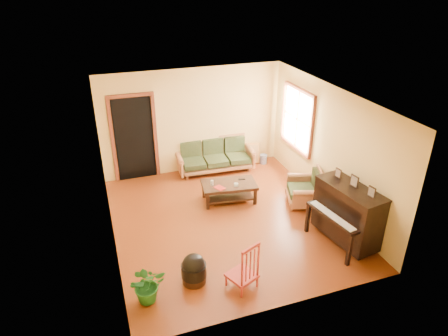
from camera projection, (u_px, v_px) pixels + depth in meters
name	position (u px, v px, depth m)	size (l,w,h in m)	color
floor	(227.00, 220.00, 8.24)	(5.00, 5.00, 0.00)	#57210B
doorway	(134.00, 139.00, 9.45)	(1.08, 0.16, 2.05)	black
window	(298.00, 119.00, 9.31)	(0.12, 1.36, 1.46)	white
sofa	(216.00, 156.00, 10.05)	(1.92, 0.80, 0.82)	#9D6039
coffee_table	(229.00, 192.00, 8.83)	(1.18, 0.64, 0.43)	black
armchair	(304.00, 187.00, 8.63)	(0.78, 0.81, 0.81)	#9D6039
piano	(347.00, 215.00, 7.36)	(0.77, 1.32, 1.16)	black
footstool	(194.00, 272.00, 6.53)	(0.42, 0.42, 0.40)	black
red_chair	(242.00, 264.00, 6.33)	(0.42, 0.45, 0.89)	maroon
leaning_frame	(251.00, 153.00, 10.52)	(0.43, 0.10, 0.58)	gold
ceramic_crock	(263.00, 159.00, 10.57)	(0.19, 0.19, 0.24)	#314B94
potted_plant	(148.00, 284.00, 6.12)	(0.56, 0.48, 0.62)	#19581B
book	(217.00, 189.00, 8.48)	(0.17, 0.22, 0.02)	#A11D15
candle	(212.00, 183.00, 8.65)	(0.06, 0.06, 0.11)	silver
glass_jar	(236.00, 185.00, 8.62)	(0.09, 0.09, 0.06)	silver
remote	(242.00, 179.00, 8.89)	(0.15, 0.04, 0.02)	black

